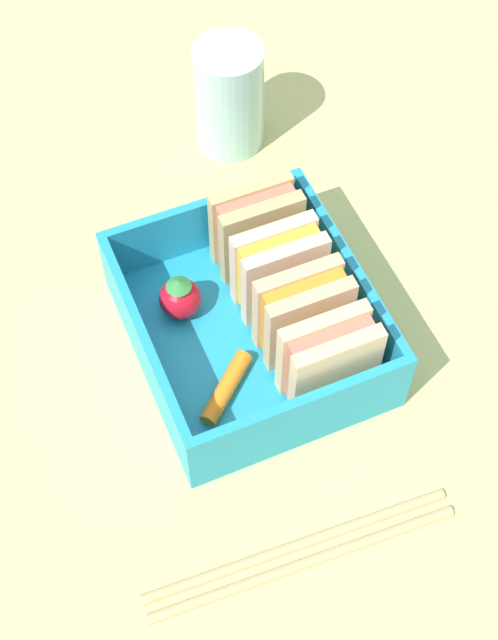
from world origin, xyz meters
TOP-DOWN VIEW (x-y plane):
  - ground_plane at (0.00, 0.00)cm, footprint 120.00×120.00cm
  - bento_tray at (0.00, 0.00)cm, footprint 16.59×14.62cm
  - bento_rim at (0.00, 0.00)cm, footprint 16.59×14.62cm
  - sandwich_left at (-5.55, 2.89)cm, footprint 2.81×5.77cm
  - sandwich_center_left at (-1.85, 2.89)cm, footprint 2.81×5.77cm
  - sandwich_center at (1.85, 2.89)cm, footprint 2.81×5.77cm
  - sandwich_center_right at (5.55, 2.89)cm, footprint 2.81×5.77cm
  - strawberry_far_left at (-3.38, -3.50)cm, footprint 2.81×2.81cm
  - carrot_stick_far_left at (3.56, -3.06)cm, footprint 4.32×4.69cm
  - chopstick_pair at (14.58, -2.90)cm, footprint 2.91×19.01cm
  - drinking_glass at (-17.82, 5.94)cm, footprint 5.23×5.23cm

SIDE VIEW (x-z plane):
  - ground_plane at x=0.00cm, z-range -2.00..0.00cm
  - chopstick_pair at x=14.58cm, z-range 0.00..0.70cm
  - bento_tray at x=0.00cm, z-range 0.00..1.20cm
  - carrot_stick_far_left at x=3.56cm, z-range 1.20..2.33cm
  - strawberry_far_left at x=-3.38cm, z-range 1.02..4.43cm
  - bento_rim at x=0.00cm, z-range 1.20..5.69cm
  - drinking_glass at x=-17.82cm, z-range 0.00..8.64cm
  - sandwich_left at x=-5.55cm, z-range 1.20..7.54cm
  - sandwich_center_left at x=-1.85cm, z-range 1.20..7.54cm
  - sandwich_center at x=1.85cm, z-range 1.20..7.54cm
  - sandwich_center_right at x=5.55cm, z-range 1.20..7.54cm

